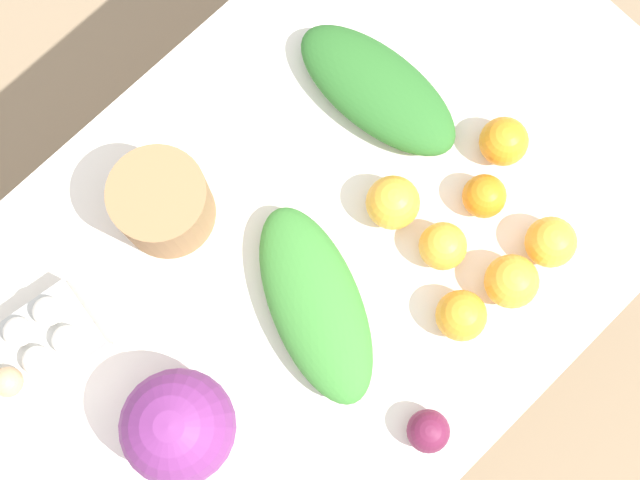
# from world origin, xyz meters

# --- Properties ---
(ground_plane) EXTENTS (8.00, 8.00, 0.00)m
(ground_plane) POSITION_xyz_m (0.00, 0.00, 0.00)
(ground_plane) COLOR #937A5B
(dining_table) EXTENTS (1.27, 0.80, 0.76)m
(dining_table) POSITION_xyz_m (0.00, 0.00, 0.65)
(dining_table) COLOR silver
(dining_table) RESTS_ON ground_plane
(cabbage_purple) EXTENTS (0.17, 0.17, 0.17)m
(cabbage_purple) POSITION_xyz_m (-0.34, -0.06, 0.84)
(cabbage_purple) COLOR #7A2D75
(cabbage_purple) RESTS_ON dining_table
(egg_carton) EXTENTS (0.25, 0.15, 0.09)m
(egg_carton) POSITION_xyz_m (-0.45, 0.18, 0.80)
(egg_carton) COLOR #B7B7B2
(egg_carton) RESTS_ON dining_table
(paper_bag) EXTENTS (0.15, 0.15, 0.12)m
(paper_bag) POSITION_xyz_m (-0.14, 0.20, 0.82)
(paper_bag) COLOR #997047
(paper_bag) RESTS_ON dining_table
(greens_bunch_kale) EXTENTS (0.16, 0.31, 0.07)m
(greens_bunch_kale) POSITION_xyz_m (0.23, 0.11, 0.80)
(greens_bunch_kale) COLOR #2D6B28
(greens_bunch_kale) RESTS_ON dining_table
(greens_bunch_beet_tops) EXTENTS (0.25, 0.34, 0.07)m
(greens_bunch_beet_tops) POSITION_xyz_m (-0.08, -0.07, 0.80)
(greens_bunch_beet_tops) COLOR #3D8433
(greens_bunch_beet_tops) RESTS_ON dining_table
(beet_root) EXTENTS (0.06, 0.06, 0.06)m
(beet_root) POSITION_xyz_m (-0.09, -0.32, 0.79)
(beet_root) COLOR maroon
(beet_root) RESTS_ON dining_table
(orange_0) EXTENTS (0.07, 0.07, 0.07)m
(orange_0) POSITION_xyz_m (0.23, -0.13, 0.80)
(orange_0) COLOR orange
(orange_0) RESTS_ON dining_table
(orange_1) EXTENTS (0.08, 0.08, 0.08)m
(orange_1) POSITION_xyz_m (0.25, -0.25, 0.80)
(orange_1) COLOR #F9A833
(orange_1) RESTS_ON dining_table
(orange_2) EXTENTS (0.08, 0.08, 0.08)m
(orange_2) POSITION_xyz_m (0.07, -0.23, 0.80)
(orange_2) COLOR orange
(orange_2) RESTS_ON dining_table
(orange_3) EXTENTS (0.08, 0.08, 0.08)m
(orange_3) POSITION_xyz_m (0.16, -0.25, 0.80)
(orange_3) COLOR #F9A833
(orange_3) RESTS_ON dining_table
(orange_4) EXTENTS (0.07, 0.07, 0.07)m
(orange_4) POSITION_xyz_m (0.12, -0.14, 0.80)
(orange_4) COLOR #F9A833
(orange_4) RESTS_ON dining_table
(orange_5) EXTENTS (0.08, 0.08, 0.08)m
(orange_5) POSITION_xyz_m (0.12, -0.04, 0.80)
(orange_5) COLOR #F9A833
(orange_5) RESTS_ON dining_table
(orange_6) EXTENTS (0.08, 0.08, 0.08)m
(orange_6) POSITION_xyz_m (0.31, -0.09, 0.80)
(orange_6) COLOR orange
(orange_6) RESTS_ON dining_table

